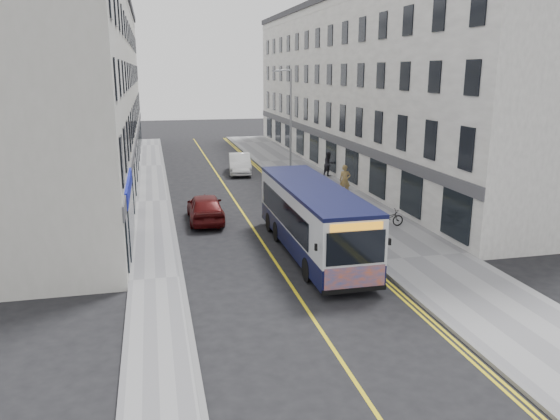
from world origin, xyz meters
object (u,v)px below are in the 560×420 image
city_bus (312,217)px  bicycle (388,218)px  pedestrian_near (345,180)px  car_white (240,164)px  pedestrian_far (329,164)px  car_maroon (205,207)px  streetlamp (289,125)px

city_bus → bicycle: 5.79m
pedestrian_near → car_white: pedestrian_near is taller
pedestrian_far → car_white: size_ratio=0.40×
bicycle → car_maroon: (-8.97, 3.51, 0.22)m
city_bus → car_white: size_ratio=2.25×
car_maroon → pedestrian_far: bearing=-134.4°
pedestrian_far → car_maroon: 14.38m
city_bus → bicycle: size_ratio=6.30×
pedestrian_far → car_white: 7.13m
city_bus → pedestrian_far: size_ratio=5.60×
bicycle → car_maroon: car_maroon is taller
bicycle → pedestrian_near: bearing=-1.1°
car_maroon → streetlamp: bearing=-131.3°
city_bus → car_maroon: 7.62m
streetlamp → bicycle: bearing=-76.4°
car_white → city_bus: bearing=-83.3°
bicycle → pedestrian_far: bearing=-4.5°
streetlamp → car_white: size_ratio=1.70×
streetlamp → car_maroon: size_ratio=1.76×
car_white → bicycle: bearing=-67.3°
bicycle → car_white: car_white is taller
city_bus → car_white: city_bus is taller
city_bus → car_white: (-0.03, 19.98, -0.90)m
bicycle → streetlamp: bearing=14.4°
pedestrian_near → city_bus: bearing=-102.8°
city_bus → pedestrian_near: bearing=62.9°
streetlamp → car_white: (-2.37, 6.56, -3.61)m
car_white → pedestrian_near: bearing=-55.8°
bicycle → car_white: size_ratio=0.36×
streetlamp → city_bus: streetlamp is taller
bicycle → pedestrian_near: size_ratio=0.84×
city_bus → bicycle: (4.90, 2.87, -1.12)m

